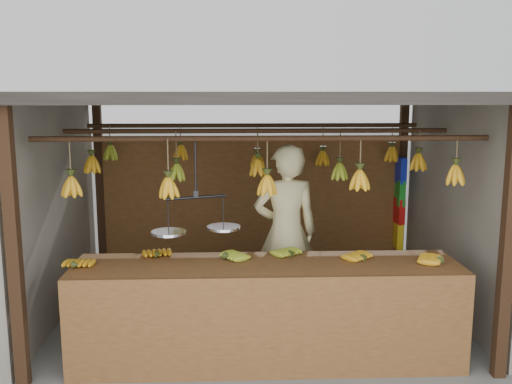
{
  "coord_description": "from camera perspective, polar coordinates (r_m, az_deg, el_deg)",
  "views": [
    {
      "loc": [
        -0.25,
        -5.95,
        2.39
      ],
      "look_at": [
        0.0,
        0.3,
        1.3
      ],
      "focal_mm": 40.0,
      "sensor_mm": 36.0,
      "label": 1
    }
  ],
  "objects": [
    {
      "name": "vendor",
      "position": [
        6.02,
        2.99,
        -4.1
      ],
      "size": [
        0.74,
        0.53,
        1.87
      ],
      "primitive_type": "imported",
      "rotation": [
        0.0,
        0.0,
        3.27
      ],
      "color": "beige",
      "rests_on": "ground"
    },
    {
      "name": "ground",
      "position": [
        6.42,
        0.11,
        -11.98
      ],
      "size": [
        80.0,
        80.0,
        0.0
      ],
      "primitive_type": "plane",
      "color": "#5B5B57"
    },
    {
      "name": "stall",
      "position": [
        6.3,
        -0.01,
        6.07
      ],
      "size": [
        4.3,
        3.3,
        2.4
      ],
      "color": "black",
      "rests_on": "ground"
    },
    {
      "name": "bag_bundles",
      "position": [
        7.76,
        14.15,
        -1.02
      ],
      "size": [
        0.08,
        0.26,
        1.22
      ],
      "color": "#1426BF",
      "rests_on": "ground"
    },
    {
      "name": "balance_scale",
      "position": [
        5.1,
        -5.97,
        -3.39
      ],
      "size": [
        0.77,
        0.46,
        0.83
      ],
      "color": "black",
      "rests_on": "ground"
    },
    {
      "name": "counter",
      "position": [
        5.03,
        1.15,
        -9.72
      ],
      "size": [
        3.45,
        0.78,
        0.96
      ],
      "color": "brown",
      "rests_on": "ground"
    },
    {
      "name": "hanging_bananas",
      "position": [
        6.01,
        0.24,
        2.49
      ],
      "size": [
        3.62,
        2.24,
        0.4
      ],
      "color": "#C98915",
      "rests_on": "ground"
    }
  ]
}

